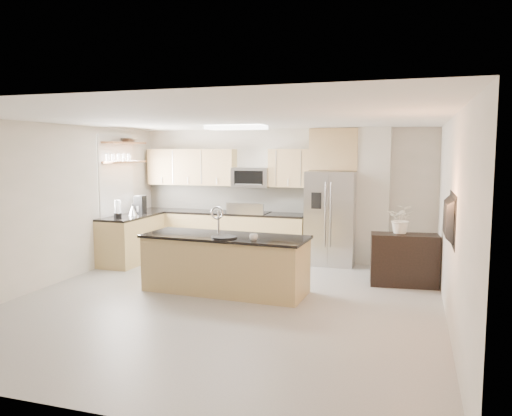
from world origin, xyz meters
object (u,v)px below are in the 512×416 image
(television, at_px, (445,218))
(microwave, at_px, (251,177))
(island, at_px, (225,263))
(coffee_maker, at_px, (140,205))
(range, at_px, (250,235))
(flower_vase, at_px, (402,212))
(credenza, at_px, (404,260))
(blender, at_px, (118,210))
(platter, at_px, (224,237))
(refrigerator, at_px, (331,218))
(kettle, at_px, (133,210))
(bowl, at_px, (128,140))
(cup, at_px, (254,237))

(television, bearing_deg, microwave, 47.25)
(island, xyz_separation_m, coffee_maker, (-2.51, 1.78, 0.64))
(range, bearing_deg, flower_vase, -22.16)
(flower_vase, bearing_deg, television, -74.42)
(credenza, bearing_deg, blender, 176.56)
(range, bearing_deg, microwave, 90.00)
(range, bearing_deg, platter, -79.71)
(flower_vase, height_order, television, television)
(television, bearing_deg, blender, 73.98)
(island, xyz_separation_m, credenza, (2.62, 1.20, -0.02))
(refrigerator, relative_size, kettle, 7.88)
(kettle, relative_size, television, 0.21)
(credenza, distance_m, platter, 2.95)
(kettle, height_order, flower_vase, flower_vase)
(blender, relative_size, flower_vase, 0.47)
(bowl, bearing_deg, television, -21.97)
(range, relative_size, refrigerator, 0.64)
(cup, height_order, flower_vase, flower_vase)
(bowl, height_order, television, bowl)
(microwave, distance_m, credenza, 3.55)
(refrigerator, distance_m, credenza, 1.90)
(platter, height_order, coffee_maker, coffee_maker)
(range, bearing_deg, coffee_maker, -161.87)
(platter, relative_size, bowl, 0.97)
(kettle, xyz_separation_m, television, (5.54, -2.04, 0.33))
(refrigerator, bearing_deg, bowl, -169.13)
(bowl, xyz_separation_m, television, (5.76, -2.32, -1.04))
(blender, distance_m, television, 5.82)
(television, bearing_deg, refrigerator, 31.04)
(credenza, height_order, flower_vase, flower_vase)
(credenza, bearing_deg, island, -161.68)
(coffee_maker, bearing_deg, island, -35.24)
(refrigerator, height_order, credenza, refrigerator)
(range, distance_m, credenza, 3.29)
(refrigerator, xyz_separation_m, island, (-1.24, -2.42, -0.45))
(range, bearing_deg, bowl, -160.50)
(flower_vase, bearing_deg, cup, -142.31)
(island, bearing_deg, coffee_maker, 147.49)
(blender, bearing_deg, microwave, 38.34)
(kettle, bearing_deg, flower_vase, -1.47)
(range, relative_size, microwave, 1.50)
(kettle, height_order, coffee_maker, coffee_maker)
(microwave, distance_m, island, 2.88)
(microwave, bearing_deg, kettle, -149.18)
(platter, bearing_deg, bowl, 145.70)
(flower_vase, bearing_deg, blender, -176.55)
(blender, height_order, television, television)
(range, xyz_separation_m, cup, (0.97, -2.76, 0.45))
(refrigerator, bearing_deg, island, -117.17)
(refrigerator, height_order, platter, refrigerator)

